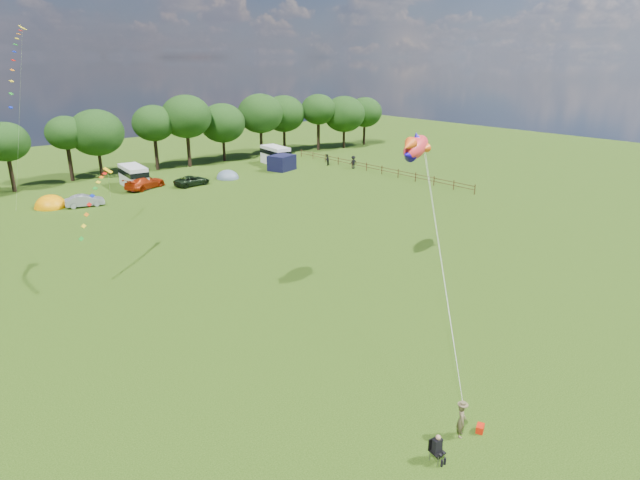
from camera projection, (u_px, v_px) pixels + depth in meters
ground_plane at (411, 342)px, 30.19m from camera, size 180.00×180.00×0.00m
tree_line at (125, 128)px, 71.26m from camera, size 102.98×10.98×10.27m
fence at (374, 168)px, 74.43m from camera, size 0.12×33.12×1.20m
car_b at (85, 201)px, 57.42m from camera, size 3.89×2.19×1.30m
car_c at (145, 182)px, 65.19m from camera, size 5.68×4.06×1.57m
car_d at (192, 181)px, 66.88m from camera, size 4.75×2.50×1.25m
campervan_c at (134, 176)px, 66.02m from camera, size 2.71×5.50×2.61m
campervan_d at (275, 155)px, 79.90m from camera, size 2.89×5.69×2.68m
tent_orange at (51, 207)px, 57.40m from camera, size 3.34×3.65×2.61m
tent_greyblue at (228, 178)px, 71.02m from camera, size 2.97×3.25×2.21m
awning_navy at (282, 163)px, 75.88m from camera, size 4.09×3.68×2.13m
kite_flyer at (461, 420)px, 22.48m from camera, size 0.67×0.63×1.53m
camp_chair at (437, 445)px, 21.09m from camera, size 0.57×0.57×1.23m
kite_bag at (480, 428)px, 22.92m from camera, size 0.53×0.46×0.32m
fish_kite at (414, 148)px, 37.23m from camera, size 4.17×2.50×2.18m
streamer_kite_a at (16, 53)px, 39.34m from camera, size 3.21×5.53×5.73m
streamer_kite_b at (97, 192)px, 37.86m from camera, size 4.30×4.78×3.83m
walker_a at (327, 160)px, 79.23m from camera, size 0.95×0.88×1.67m
walker_b at (353, 162)px, 76.96m from camera, size 1.25×0.67×1.86m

